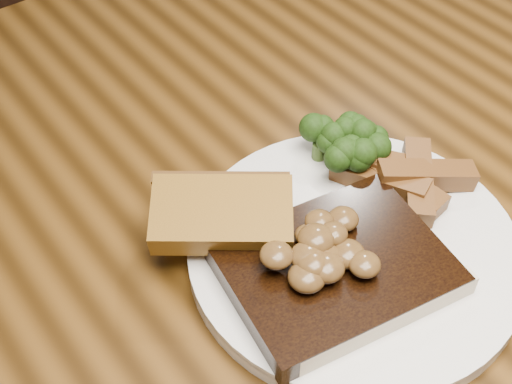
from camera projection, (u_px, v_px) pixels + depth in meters
dining_table at (284, 286)px, 0.66m from camera, size 1.60×0.90×0.75m
plate at (354, 252)px, 0.56m from camera, size 0.27×0.27×0.01m
steak at (335, 270)px, 0.53m from camera, size 0.18×0.15×0.02m
steak_bone at (386, 322)px, 0.50m from camera, size 0.15×0.04×0.02m
mushroom_pile at (321, 240)px, 0.52m from camera, size 0.07×0.07×0.03m
garlic_bread at (223, 231)px, 0.55m from camera, size 0.12×0.11×0.02m
potato_wedges at (423, 198)px, 0.58m from camera, size 0.11×0.11×0.02m
broccoli_cluster at (360, 147)px, 0.61m from camera, size 0.07×0.07×0.04m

